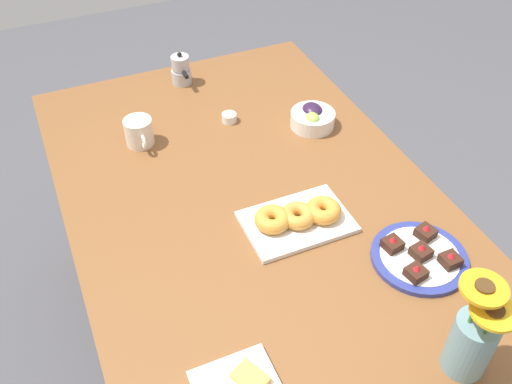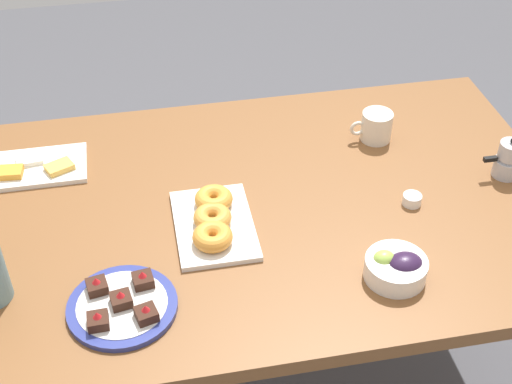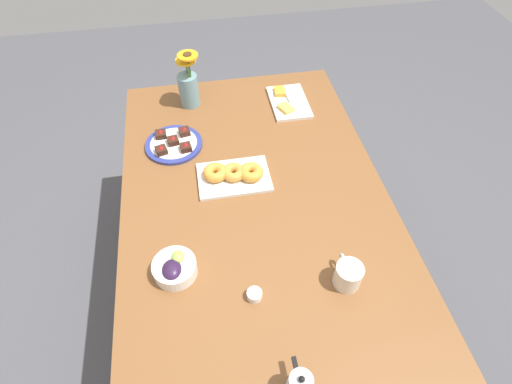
{
  "view_description": "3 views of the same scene",
  "coord_description": "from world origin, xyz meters",
  "px_view_note": "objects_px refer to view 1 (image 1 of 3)",
  "views": [
    {
      "loc": [
        1.05,
        -0.45,
        1.82
      ],
      "look_at": [
        0.0,
        0.0,
        0.78
      ],
      "focal_mm": 40.0,
      "sensor_mm": 36.0,
      "label": 1
    },
    {
      "loc": [
        0.26,
        1.36,
        1.91
      ],
      "look_at": [
        0.0,
        0.0,
        0.78
      ],
      "focal_mm": 50.0,
      "sensor_mm": 36.0,
      "label": 2
    },
    {
      "loc": [
        -0.94,
        0.17,
        1.89
      ],
      "look_at": [
        0.0,
        0.0,
        0.78
      ],
      "focal_mm": 28.0,
      "sensor_mm": 36.0,
      "label": 3
    }
  ],
  "objects_px": {
    "dining_table": "(256,224)",
    "jam_cup_honey": "(229,117)",
    "dessert_plate": "(420,256)",
    "coffee_mug": "(139,132)",
    "flower_vase": "(472,340)",
    "moka_pot": "(181,70)",
    "croissant_platter": "(297,218)",
    "grape_bowl": "(312,118)"
  },
  "relations": [
    {
      "from": "flower_vase",
      "to": "moka_pot",
      "type": "relative_size",
      "value": 2.21
    },
    {
      "from": "grape_bowl",
      "to": "moka_pot",
      "type": "bearing_deg",
      "value": -143.78
    },
    {
      "from": "jam_cup_honey",
      "to": "dessert_plate",
      "type": "xyz_separation_m",
      "value": [
        0.74,
        0.22,
        -0.0
      ]
    },
    {
      "from": "dining_table",
      "to": "jam_cup_honey",
      "type": "distance_m",
      "value": 0.41
    },
    {
      "from": "coffee_mug",
      "to": "flower_vase",
      "type": "relative_size",
      "value": 0.46
    },
    {
      "from": "coffee_mug",
      "to": "grape_bowl",
      "type": "distance_m",
      "value": 0.55
    },
    {
      "from": "jam_cup_honey",
      "to": "moka_pot",
      "type": "xyz_separation_m",
      "value": [
        -0.29,
        -0.07,
        0.03
      ]
    },
    {
      "from": "croissant_platter",
      "to": "grape_bowl",
      "type": "bearing_deg",
      "value": 147.39
    },
    {
      "from": "coffee_mug",
      "to": "dessert_plate",
      "type": "relative_size",
      "value": 0.51
    },
    {
      "from": "coffee_mug",
      "to": "moka_pot",
      "type": "bearing_deg",
      "value": 141.67
    },
    {
      "from": "jam_cup_honey",
      "to": "flower_vase",
      "type": "bearing_deg",
      "value": 7.04
    },
    {
      "from": "coffee_mug",
      "to": "jam_cup_honey",
      "type": "relative_size",
      "value": 2.54
    },
    {
      "from": "croissant_platter",
      "to": "dessert_plate",
      "type": "height_order",
      "value": "same"
    },
    {
      "from": "dining_table",
      "to": "moka_pot",
      "type": "distance_m",
      "value": 0.69
    },
    {
      "from": "croissant_platter",
      "to": "coffee_mug",
      "type": "bearing_deg",
      "value": -150.37
    },
    {
      "from": "jam_cup_honey",
      "to": "coffee_mug",
      "type": "bearing_deg",
      "value": -89.88
    },
    {
      "from": "coffee_mug",
      "to": "flower_vase",
      "type": "xyz_separation_m",
      "value": [
        1.02,
        0.42,
        0.05
      ]
    },
    {
      "from": "coffee_mug",
      "to": "flower_vase",
      "type": "distance_m",
      "value": 1.1
    },
    {
      "from": "moka_pot",
      "to": "grape_bowl",
      "type": "bearing_deg",
      "value": 36.22
    },
    {
      "from": "coffee_mug",
      "to": "croissant_platter",
      "type": "height_order",
      "value": "coffee_mug"
    },
    {
      "from": "dining_table",
      "to": "jam_cup_honey",
      "type": "bearing_deg",
      "value": 169.27
    },
    {
      "from": "dining_table",
      "to": "coffee_mug",
      "type": "distance_m",
      "value": 0.47
    },
    {
      "from": "jam_cup_honey",
      "to": "dessert_plate",
      "type": "bearing_deg",
      "value": 16.34
    },
    {
      "from": "flower_vase",
      "to": "dessert_plate",
      "type": "bearing_deg",
      "value": 161.96
    },
    {
      "from": "croissant_platter",
      "to": "moka_pot",
      "type": "height_order",
      "value": "moka_pot"
    },
    {
      "from": "jam_cup_honey",
      "to": "dessert_plate",
      "type": "height_order",
      "value": "dessert_plate"
    },
    {
      "from": "dining_table",
      "to": "dessert_plate",
      "type": "distance_m",
      "value": 0.47
    },
    {
      "from": "grape_bowl",
      "to": "dessert_plate",
      "type": "height_order",
      "value": "grape_bowl"
    },
    {
      "from": "dessert_plate",
      "to": "coffee_mug",
      "type": "bearing_deg",
      "value": -145.27
    },
    {
      "from": "grape_bowl",
      "to": "dessert_plate",
      "type": "distance_m",
      "value": 0.61
    },
    {
      "from": "coffee_mug",
      "to": "moka_pot",
      "type": "height_order",
      "value": "moka_pot"
    },
    {
      "from": "dessert_plate",
      "to": "dining_table",
      "type": "bearing_deg",
      "value": -140.31
    },
    {
      "from": "moka_pot",
      "to": "croissant_platter",
      "type": "bearing_deg",
      "value": 4.38
    },
    {
      "from": "coffee_mug",
      "to": "grape_bowl",
      "type": "bearing_deg",
      "value": 76.55
    },
    {
      "from": "grape_bowl",
      "to": "croissant_platter",
      "type": "xyz_separation_m",
      "value": [
        0.38,
        -0.24,
        -0.01
      ]
    },
    {
      "from": "dessert_plate",
      "to": "croissant_platter",
      "type": "bearing_deg",
      "value": -136.0
    },
    {
      "from": "jam_cup_honey",
      "to": "dessert_plate",
      "type": "distance_m",
      "value": 0.77
    },
    {
      "from": "jam_cup_honey",
      "to": "moka_pot",
      "type": "height_order",
      "value": "moka_pot"
    },
    {
      "from": "croissant_platter",
      "to": "dining_table",
      "type": "bearing_deg",
      "value": -150.56
    },
    {
      "from": "coffee_mug",
      "to": "moka_pot",
      "type": "relative_size",
      "value": 1.02
    },
    {
      "from": "jam_cup_honey",
      "to": "flower_vase",
      "type": "relative_size",
      "value": 0.18
    },
    {
      "from": "grape_bowl",
      "to": "flower_vase",
      "type": "relative_size",
      "value": 0.54
    }
  ]
}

